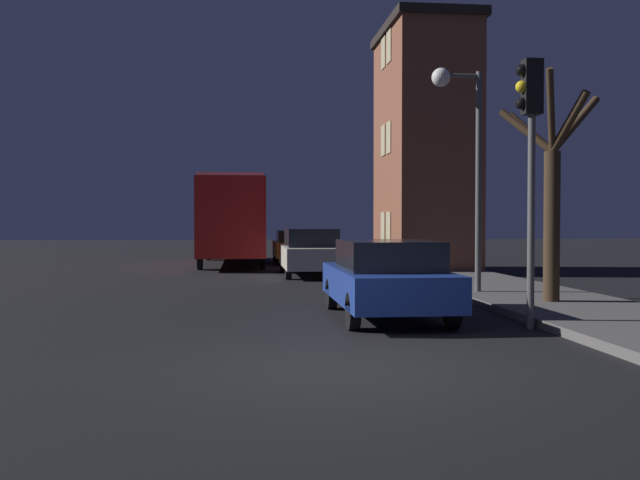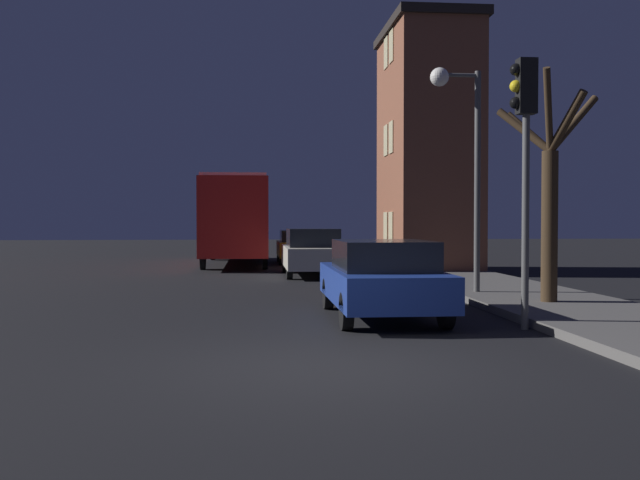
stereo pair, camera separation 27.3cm
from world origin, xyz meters
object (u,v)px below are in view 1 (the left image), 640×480
Objects in this scene: bus at (232,214)px; car_near_lane at (386,277)px; traffic_light at (530,136)px; car_far_lane at (295,246)px; streetlamp at (462,133)px; car_mid_lane at (310,252)px; bare_tree at (552,192)px.

bus is 17.10m from car_near_lane.
car_far_lane is at bearing 97.61° from traffic_light.
car_near_lane is at bearing -79.78° from bus.
streetlamp is 1.16× the size of traffic_light.
streetlamp is at bearing -68.38° from car_mid_lane.
bus is (-5.43, 13.62, -1.73)m from streetlamp.
car_mid_lane is at bearing 111.62° from streetlamp.
car_near_lane is 17.02m from car_far_lane.
bus is 2.62× the size of car_far_lane.
car_far_lane is (-2.81, 13.85, -3.07)m from streetlamp.
car_far_lane is at bearing 89.90° from car_mid_lane.
bus is (-5.10, 18.32, -1.10)m from traffic_light.
bus is 2.95m from car_far_lane.
car_near_lane reaches higher than car_far_lane.
bare_tree reaches higher than bus.
bare_tree is 17.07m from bus.
car_near_lane is 0.94× the size of car_mid_lane.
bare_tree is at bearing -59.78° from streetlamp.
car_near_lane is (-2.07, 1.54, -2.42)m from traffic_light.
car_far_lane is at bearing 5.06° from bus.
car_far_lane is at bearing 91.37° from car_near_lane.
streetlamp reaches higher than traffic_light.
traffic_light reaches higher than car_mid_lane.
bare_tree reaches higher than traffic_light.
bare_tree is 16.54m from car_far_lane.
streetlamp is 14.46m from car_far_lane.
car_near_lane is at bearing 143.41° from traffic_light.
bare_tree is at bearing -66.31° from car_mid_lane.
streetlamp is 1.12× the size of car_mid_lane.
car_mid_lane is at bearing 101.90° from traffic_light.
streetlamp reaches higher than bare_tree.
car_near_lane is at bearing -88.63° from car_far_lane.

